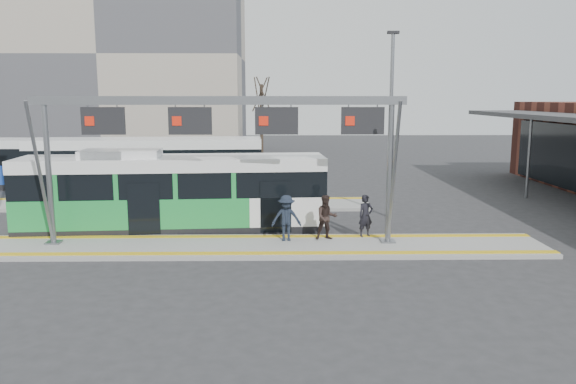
# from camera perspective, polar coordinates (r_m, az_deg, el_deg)

# --- Properties ---
(ground) EXTENTS (120.00, 120.00, 0.00)m
(ground) POSITION_cam_1_polar(r_m,az_deg,el_deg) (20.10, -5.43, -5.75)
(ground) COLOR #2D2D30
(ground) RESTS_ON ground
(platform_main) EXTENTS (22.00, 3.00, 0.15)m
(platform_main) POSITION_cam_1_polar(r_m,az_deg,el_deg) (20.08, -5.43, -5.55)
(platform_main) COLOR gray
(platform_main) RESTS_ON ground
(platform_second) EXTENTS (20.00, 3.00, 0.15)m
(platform_second) POSITION_cam_1_polar(r_m,az_deg,el_deg) (28.37, -12.25, -1.24)
(platform_second) COLOR gray
(platform_second) RESTS_ON ground
(tactile_main) EXTENTS (22.00, 2.65, 0.02)m
(tactile_main) POSITION_cam_1_polar(r_m,az_deg,el_deg) (20.06, -5.43, -5.31)
(tactile_main) COLOR gold
(tactile_main) RESTS_ON platform_main
(tactile_second) EXTENTS (20.00, 0.35, 0.02)m
(tactile_second) POSITION_cam_1_polar(r_m,az_deg,el_deg) (29.47, -11.82, -0.66)
(tactile_second) COLOR gold
(tactile_second) RESTS_ON platform_second
(gantry) EXTENTS (13.00, 1.68, 5.20)m
(gantry) POSITION_cam_1_polar(r_m,az_deg,el_deg) (19.70, -6.58, 6.61)
(gantry) COLOR slate
(gantry) RESTS_ON platform_main
(apartment_block) EXTENTS (24.50, 12.50, 18.40)m
(apartment_block) POSITION_cam_1_polar(r_m,az_deg,el_deg) (57.61, -17.06, 13.09)
(apartment_block) COLOR #A79B8B
(apartment_block) RESTS_ON ground
(hero_bus) EXTENTS (12.12, 3.37, 3.29)m
(hero_bus) POSITION_cam_1_polar(r_m,az_deg,el_deg) (22.84, -11.59, -0.17)
(hero_bus) COLOR black
(hero_bus) RESTS_ON ground
(bg_bus_green) EXTENTS (12.54, 3.40, 3.10)m
(bg_bus_green) POSITION_cam_1_polar(r_m,az_deg,el_deg) (31.66, -14.09, 2.47)
(bg_bus_green) COLOR black
(bg_bus_green) RESTS_ON ground
(passenger_a) EXTENTS (0.67, 0.55, 1.58)m
(passenger_a) POSITION_cam_1_polar(r_m,az_deg,el_deg) (21.13, 7.89, -2.41)
(passenger_a) COLOR black
(passenger_a) RESTS_ON platform_main
(passenger_b) EXTENTS (0.88, 0.73, 1.64)m
(passenger_b) POSITION_cam_1_polar(r_m,az_deg,el_deg) (20.56, 3.93, -2.59)
(passenger_b) COLOR black
(passenger_b) RESTS_ON platform_main
(passenger_c) EXTENTS (1.12, 0.69, 1.67)m
(passenger_c) POSITION_cam_1_polar(r_m,az_deg,el_deg) (20.34, -0.17, -2.67)
(passenger_c) COLOR #19202E
(passenger_c) RESTS_ON platform_main
(tree_left) EXTENTS (1.40, 1.40, 7.73)m
(tree_left) POSITION_cam_1_polar(r_m,az_deg,el_deg) (51.77, -8.79, 10.12)
(tree_left) COLOR #382B21
(tree_left) RESTS_ON ground
(tree_mid) EXTENTS (1.40, 1.40, 7.25)m
(tree_mid) POSITION_cam_1_polar(r_m,az_deg,el_deg) (48.71, -2.72, 9.83)
(tree_mid) COLOR #382B21
(tree_mid) RESTS_ON ground
(lamp_east) EXTENTS (0.50, 0.25, 8.10)m
(lamp_east) POSITION_cam_1_polar(r_m,az_deg,el_deg) (25.21, 10.38, 7.15)
(lamp_east) COLOR slate
(lamp_east) RESTS_ON ground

